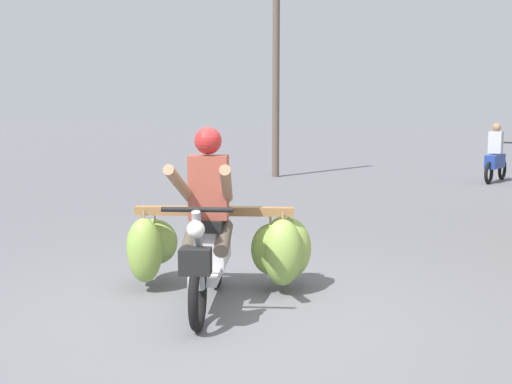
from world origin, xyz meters
TOP-DOWN VIEW (x-y plane):
  - ground_plane at (0.00, 0.00)m, footprint 120.00×120.00m
  - motorbike_main_loaded at (-0.34, 0.60)m, footprint 1.86×1.91m
  - motorbike_distant_ahead_right at (1.28, 11.36)m, footprint 0.58×1.60m
  - utility_pole at (-3.92, 10.26)m, footprint 0.18×0.18m

SIDE VIEW (x-z plane):
  - ground_plane at x=0.00m, z-range 0.00..0.00m
  - motorbike_main_loaded at x=-0.34m, z-range -0.29..1.29m
  - motorbike_distant_ahead_right at x=1.28m, z-range -0.13..1.27m
  - utility_pole at x=-3.92m, z-range 0.00..5.53m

